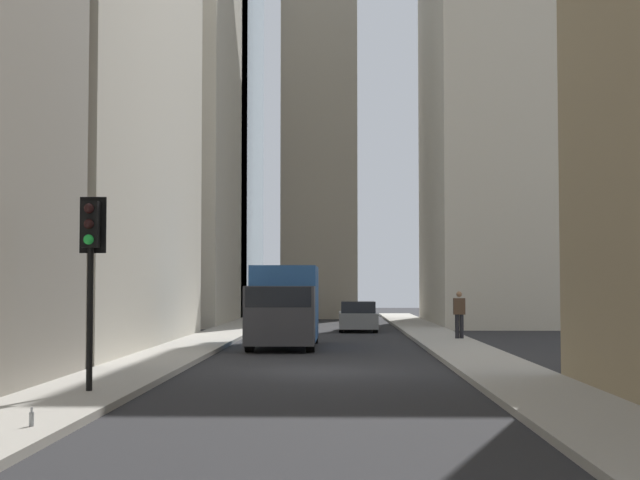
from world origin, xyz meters
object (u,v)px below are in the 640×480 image
Objects in this scene: delivery_truck at (284,306)px; pedestrian at (459,313)px; traffic_light_foreground at (91,248)px; discarded_bottle at (31,419)px; hatchback_grey at (358,317)px.

pedestrian is at bearing -63.02° from delivery_truck.
delivery_truck is 15.21m from traffic_light_foreground.
discarded_bottle is at bearing 158.37° from pedestrian.
traffic_light_foreground reaches higher than discarded_bottle.
delivery_truck is at bearing -10.98° from traffic_light_foreground.
traffic_light_foreground is at bearing 167.90° from hatchback_grey.
hatchback_grey is 2.40× the size of pedestrian.
delivery_truck is at bearing -7.34° from discarded_bottle.
hatchback_grey is 9.14m from pedestrian.
pedestrian reaches higher than hatchback_grey.
discarded_bottle is (-19.43, 2.50, -1.21)m from delivery_truck.
discarded_bottle is (-4.56, -0.38, -2.65)m from traffic_light_foreground.
delivery_truck is at bearing 166.49° from hatchback_grey.
pedestrian is (18.18, -9.40, -1.77)m from traffic_light_foreground.
traffic_light_foreground is at bearing 4.80° from discarded_bottle.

